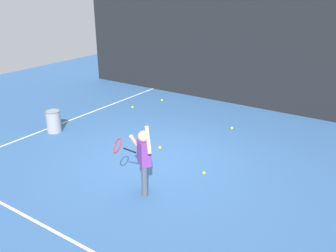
% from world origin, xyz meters
% --- Properties ---
extents(ground_plane, '(20.00, 20.00, 0.00)m').
position_xyz_m(ground_plane, '(0.00, 0.00, 0.00)').
color(ground_plane, '#335B93').
extents(court_line_baseline, '(9.00, 0.05, 0.00)m').
position_xyz_m(court_line_baseline, '(0.00, -2.78, 0.00)').
color(court_line_baseline, white).
rests_on(court_line_baseline, ground).
extents(court_line_sideline, '(0.05, 9.00, 0.00)m').
position_xyz_m(court_line_sideline, '(-3.41, 1.00, 0.00)').
color(court_line_sideline, white).
rests_on(court_line_sideline, ground).
extents(back_fence_windscreen, '(12.19, 0.08, 3.70)m').
position_xyz_m(back_fence_windscreen, '(0.00, 4.62, 1.85)').
color(back_fence_windscreen, black).
rests_on(back_fence_windscreen, ground).
extents(fence_post_0, '(0.09, 0.09, 3.85)m').
position_xyz_m(fence_post_0, '(-5.94, 4.68, 1.92)').
color(fence_post_0, slate).
rests_on(fence_post_0, ground).
extents(fence_post_1, '(0.09, 0.09, 3.85)m').
position_xyz_m(fence_post_1, '(-1.98, 4.68, 1.92)').
color(fence_post_1, slate).
rests_on(fence_post_1, ground).
extents(fence_post_2, '(0.09, 0.09, 3.85)m').
position_xyz_m(fence_post_2, '(1.98, 4.68, 1.92)').
color(fence_post_2, slate).
rests_on(fence_post_2, ground).
extents(tennis_player, '(0.89, 0.52, 1.35)m').
position_xyz_m(tennis_player, '(0.55, -1.15, 0.73)').
color(tennis_player, '#3F4C59').
rests_on(tennis_player, ground).
extents(ball_hopper, '(0.38, 0.38, 0.56)m').
position_xyz_m(ball_hopper, '(-3.10, -0.12, 0.29)').
color(ball_hopper, gray).
rests_on(ball_hopper, ground).
extents(tennis_ball_0, '(0.07, 0.07, 0.07)m').
position_xyz_m(tennis_ball_0, '(1.13, 0.04, 0.03)').
color(tennis_ball_0, '#CCE033').
rests_on(tennis_ball_0, ground).
extents(tennis_ball_1, '(0.07, 0.07, 0.07)m').
position_xyz_m(tennis_ball_1, '(0.58, 2.56, 0.03)').
color(tennis_ball_1, '#CCE033').
rests_on(tennis_ball_1, ground).
extents(tennis_ball_2, '(0.07, 0.07, 0.07)m').
position_xyz_m(tennis_ball_2, '(-0.27, 0.52, 0.03)').
color(tennis_ball_2, '#CCE033').
rests_on(tennis_ball_2, ground).
extents(tennis_ball_4, '(0.07, 0.07, 0.07)m').
position_xyz_m(tennis_ball_4, '(-2.63, 2.44, 0.03)').
color(tennis_ball_4, '#CCE033').
rests_on(tennis_ball_4, ground).
extents(tennis_ball_5, '(0.07, 0.07, 0.07)m').
position_xyz_m(tennis_ball_5, '(-2.30, 3.53, 0.03)').
color(tennis_ball_5, '#CCE033').
rests_on(tennis_ball_5, ground).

